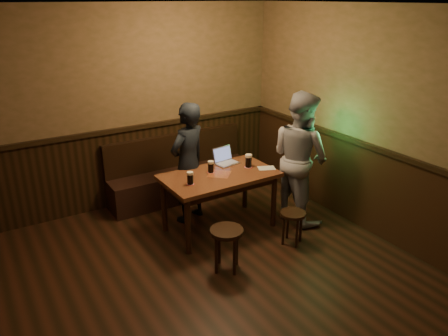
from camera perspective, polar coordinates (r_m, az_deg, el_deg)
The scene contains 12 objects.
room at distance 3.87m, azimuth -0.87°, elevation -3.98°, with size 5.04×6.04×2.84m.
bench at distance 6.63m, azimuth -5.74°, elevation -1.22°, with size 2.20×0.50×0.95m.
pub_table at distance 5.56m, azimuth -0.62°, elevation -1.76°, with size 1.45×0.84×0.77m.
stool_left at distance 4.84m, azimuth 0.34°, elevation -9.06°, with size 0.41×0.41×0.50m.
stool_right at distance 5.42m, azimuth 8.98°, elevation -6.54°, with size 0.37×0.37×0.42m.
pint_left at distance 5.21m, azimuth -4.44°, elevation -1.32°, with size 0.10×0.10×0.16m.
pint_mid at distance 5.54m, azimuth -1.74°, elevation 0.16°, with size 0.10×0.10×0.16m.
pint_right at distance 5.72m, azimuth 3.22°, elevation 0.95°, with size 0.12×0.12×0.18m.
laptop at distance 5.86m, azimuth 0.13°, elevation 1.17°, with size 0.33×0.28×0.21m.
menu at distance 5.73m, azimuth 5.57°, elevation -0.01°, with size 0.22×0.15×0.00m, color silver.
person_suit at distance 5.77m, azimuth -4.71°, elevation 0.64°, with size 0.59×0.39×1.63m, color black.
person_grey at distance 5.85m, azimuth 9.87°, elevation 1.41°, with size 0.86×0.67×1.76m, color gray.
Camera 1 is at (-1.78, -2.79, 2.87)m, focal length 35.00 mm.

